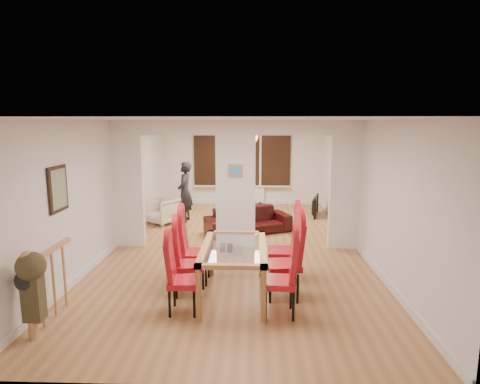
# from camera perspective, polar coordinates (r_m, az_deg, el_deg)

# --- Properties ---
(floor) EXTENTS (5.00, 9.00, 0.01)m
(floor) POSITION_cam_1_polar(r_m,az_deg,el_deg) (8.43, -0.61, -7.74)
(floor) COLOR #A66F43
(floor) RESTS_ON ground
(room_walls) EXTENTS (5.00, 9.00, 2.60)m
(room_walls) POSITION_cam_1_polar(r_m,az_deg,el_deg) (8.14, -0.63, 1.02)
(room_walls) COLOR silver
(room_walls) RESTS_ON floor
(divider_wall) EXTENTS (5.00, 0.18, 2.60)m
(divider_wall) POSITION_cam_1_polar(r_m,az_deg,el_deg) (8.14, -0.63, 1.02)
(divider_wall) COLOR white
(divider_wall) RESTS_ON floor
(bay_window_blinds) EXTENTS (3.00, 0.08, 1.80)m
(bay_window_blinds) POSITION_cam_1_polar(r_m,az_deg,el_deg) (12.52, 0.29, 5.04)
(bay_window_blinds) COLOR black
(bay_window_blinds) RESTS_ON room_walls
(radiator) EXTENTS (1.40, 0.08, 0.50)m
(radiator) POSITION_cam_1_polar(r_m,az_deg,el_deg) (12.64, 0.28, -0.40)
(radiator) COLOR white
(radiator) RESTS_ON floor
(pendant_light) EXTENTS (0.36, 0.36, 0.36)m
(pendant_light) POSITION_cam_1_polar(r_m,az_deg,el_deg) (11.34, 1.66, 7.83)
(pendant_light) COLOR orange
(pendant_light) RESTS_ON room_walls
(stair_newel) EXTENTS (0.40, 1.20, 1.10)m
(stair_newel) POSITION_cam_1_polar(r_m,az_deg,el_deg) (5.85, -25.26, -11.11)
(stair_newel) COLOR tan
(stair_newel) RESTS_ON floor
(wall_poster) EXTENTS (0.04, 0.52, 0.67)m
(wall_poster) POSITION_cam_1_polar(r_m,az_deg,el_deg) (6.38, -24.46, 0.41)
(wall_poster) COLOR gray
(wall_poster) RESTS_ON room_walls
(pillar_photo) EXTENTS (0.30, 0.03, 0.25)m
(pillar_photo) POSITION_cam_1_polar(r_m,az_deg,el_deg) (8.00, -0.66, 3.04)
(pillar_photo) COLOR #4C8CD8
(pillar_photo) RESTS_ON divider_wall
(dining_table) EXTENTS (0.94, 1.66, 0.78)m
(dining_table) POSITION_cam_1_polar(r_m,az_deg,el_deg) (6.02, -0.86, -11.17)
(dining_table) COLOR #A1693B
(dining_table) RESTS_ON floor
(dining_chair_la) EXTENTS (0.43, 0.43, 1.02)m
(dining_chair_la) POSITION_cam_1_polar(r_m,az_deg,el_deg) (5.55, -8.05, -11.78)
(dining_chair_la) COLOR #AA111C
(dining_chair_la) RESTS_ON floor
(dining_chair_lb) EXTENTS (0.48, 0.48, 1.07)m
(dining_chair_lb) POSITION_cam_1_polar(r_m,az_deg,el_deg) (6.08, -7.18, -9.57)
(dining_chair_lb) COLOR #AA111C
(dining_chair_lb) RESTS_ON floor
(dining_chair_lc) EXTENTS (0.47, 0.47, 1.13)m
(dining_chair_lc) POSITION_cam_1_polar(r_m,az_deg,el_deg) (6.51, -6.37, -7.96)
(dining_chair_lc) COLOR #AA111C
(dining_chair_lc) RESTS_ON floor
(dining_chair_ra) EXTENTS (0.47, 0.47, 1.10)m
(dining_chair_ra) POSITION_cam_1_polar(r_m,az_deg,el_deg) (5.44, 5.58, -11.77)
(dining_chair_ra) COLOR #AA111C
(dining_chair_ra) RESTS_ON floor
(dining_chair_rb) EXTENTS (0.53, 0.53, 1.18)m
(dining_chair_rb) POSITION_cam_1_polar(r_m,az_deg,el_deg) (5.94, 6.20, -9.47)
(dining_chair_rb) COLOR #AA111C
(dining_chair_rb) RESTS_ON floor
(dining_chair_rc) EXTENTS (0.48, 0.48, 1.17)m
(dining_chair_rc) POSITION_cam_1_polar(r_m,az_deg,el_deg) (6.53, 6.08, -7.70)
(dining_chair_rc) COLOR #AA111C
(dining_chair_rc) RESTS_ON floor
(sofa) EXTENTS (2.11, 1.50, 0.57)m
(sofa) POSITION_cam_1_polar(r_m,az_deg,el_deg) (9.40, 1.15, -4.07)
(sofa) COLOR black
(sofa) RESTS_ON floor
(armchair) EXTENTS (0.99, 1.00, 0.66)m
(armchair) POSITION_cam_1_polar(r_m,az_deg,el_deg) (10.42, -10.97, -2.63)
(armchair) COLOR beige
(armchair) RESTS_ON floor
(person) EXTENTS (0.58, 0.40, 1.56)m
(person) POSITION_cam_1_polar(r_m,az_deg,el_deg) (10.46, -7.84, 0.02)
(person) COLOR black
(person) RESTS_ON floor
(television) EXTENTS (0.97, 0.34, 0.56)m
(television) POSITION_cam_1_polar(r_m,az_deg,el_deg) (11.28, 10.27, -1.93)
(television) COLOR black
(television) RESTS_ON floor
(coffee_table) EXTENTS (1.15, 0.79, 0.24)m
(coffee_table) POSITION_cam_1_polar(r_m,az_deg,el_deg) (10.78, 2.17, -3.18)
(coffee_table) COLOR black
(coffee_table) RESTS_ON floor
(bottle) EXTENTS (0.07, 0.07, 0.26)m
(bottle) POSITION_cam_1_polar(r_m,az_deg,el_deg) (10.61, 2.90, -2.01)
(bottle) COLOR #143F19
(bottle) RESTS_ON coffee_table
(bowl) EXTENTS (0.23, 0.23, 0.06)m
(bowl) POSITION_cam_1_polar(r_m,az_deg,el_deg) (10.81, 2.79, -2.35)
(bowl) COLOR black
(bowl) RESTS_ON coffee_table
(shoes) EXTENTS (0.25, 0.27, 0.10)m
(shoes) POSITION_cam_1_polar(r_m,az_deg,el_deg) (8.14, -1.95, -8.02)
(shoes) COLOR black
(shoes) RESTS_ON floor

